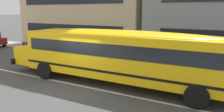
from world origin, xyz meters
The scene contains 5 objects.
ground_plane centered at (0.00, 0.00, 0.00)m, with size 400.00×400.00×0.00m, color #424244.
sidewalk_far centered at (0.00, 8.39, 0.01)m, with size 120.00×3.00×0.01m, color gray.
lane_centreline centered at (0.00, 0.00, 0.00)m, with size 110.00×0.16×0.01m, color silver.
school_bus centered at (1.38, 1.32, 1.74)m, with size 13.10×3.10×2.92m.
parked_car_maroon_mid_block centered at (-9.11, 5.88, 0.84)m, with size 3.99×2.05×1.64m.
Camera 1 is at (7.63, -9.39, 3.93)m, focal length 37.86 mm.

